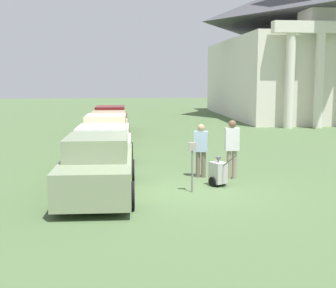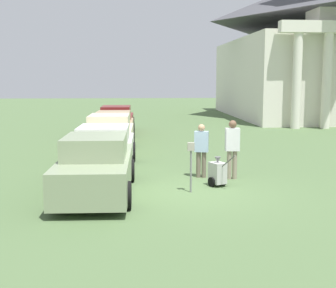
# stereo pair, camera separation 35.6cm
# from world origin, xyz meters

# --- Properties ---
(ground_plane) EXTENTS (120.00, 120.00, 0.00)m
(ground_plane) POSITION_xyz_m (0.00, 0.00, 0.00)
(ground_plane) COLOR #4C663D
(parked_car_sage) EXTENTS (2.00, 4.83, 1.58)m
(parked_car_sage) POSITION_xyz_m (-2.39, -0.06, 0.73)
(parked_car_sage) COLOR gray
(parked_car_sage) RESTS_ON ground_plane
(parked_car_white) EXTENTS (2.07, 4.81, 1.49)m
(parked_car_white) POSITION_xyz_m (-2.39, 3.31, 0.70)
(parked_car_white) COLOR silver
(parked_car_white) RESTS_ON ground_plane
(parked_car_cream) EXTENTS (2.04, 5.21, 1.58)m
(parked_car_cream) POSITION_xyz_m (-2.39, 6.90, 0.72)
(parked_car_cream) COLOR beige
(parked_car_cream) RESTS_ON ground_plane
(parked_car_tan) EXTENTS (2.04, 4.67, 1.45)m
(parked_car_tan) POSITION_xyz_m (-2.39, 10.65, 0.68)
(parked_car_tan) COLOR tan
(parked_car_tan) RESTS_ON ground_plane
(parked_car_maroon) EXTENTS (2.01, 4.97, 1.51)m
(parked_car_maroon) POSITION_xyz_m (-2.39, 14.08, 0.70)
(parked_car_maroon) COLOR maroon
(parked_car_maroon) RESTS_ON ground_plane
(parking_meter) EXTENTS (0.18, 0.09, 1.35)m
(parking_meter) POSITION_xyz_m (0.12, -0.01, 0.94)
(parking_meter) COLOR slate
(parking_meter) RESTS_ON ground_plane
(person_worker) EXTENTS (0.46, 0.32, 1.66)m
(person_worker) POSITION_xyz_m (0.67, 1.86, 0.94)
(person_worker) COLOR #665B4C
(person_worker) RESTS_ON ground_plane
(person_supervisor) EXTENTS (0.42, 0.24, 1.80)m
(person_supervisor) POSITION_xyz_m (1.57, 1.56, 1.03)
(person_supervisor) COLOR gray
(person_supervisor) RESTS_ON ground_plane
(equipment_cart) EXTENTS (0.63, 0.97, 1.00)m
(equipment_cart) POSITION_xyz_m (0.97, 0.65, 0.39)
(equipment_cart) COLOR #B2B2AD
(equipment_cart) RESTS_ON ground_plane
(church) EXTENTS (9.46, 17.90, 26.23)m
(church) POSITION_xyz_m (11.20, 23.89, 5.76)
(church) COLOR silver
(church) RESTS_ON ground_plane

